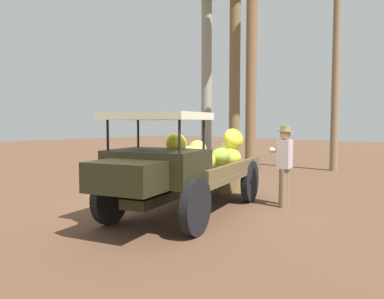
{
  "coord_description": "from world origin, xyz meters",
  "views": [
    {
      "loc": [
        5.27,
        5.14,
        1.73
      ],
      "look_at": [
        -0.37,
        0.17,
        1.2
      ],
      "focal_mm": 36.15,
      "sensor_mm": 36.0,
      "label": 1
    }
  ],
  "objects": [
    {
      "name": "truck",
      "position": [
        0.05,
        0.31,
        0.91
      ],
      "size": [
        4.66,
        2.73,
        1.89
      ],
      "rotation": [
        0.0,
        0.0,
        0.28
      ],
      "color": "black",
      "rests_on": "ground"
    },
    {
      "name": "wooden_crate",
      "position": [
        -2.32,
        -0.51,
        0.25
      ],
      "size": [
        0.68,
        0.63,
        0.51
      ],
      "primitive_type": "cube",
      "rotation": [
        0.0,
        0.0,
        2.82
      ],
      "color": "olive",
      "rests_on": "ground"
    },
    {
      "name": "ground_plane",
      "position": [
        0.0,
        0.0,
        0.0
      ],
      "size": [
        60.0,
        60.0,
        0.0
      ],
      "primitive_type": "plane",
      "color": "brown"
    },
    {
      "name": "farmer",
      "position": [
        -1.88,
        1.36,
        0.94
      ],
      "size": [
        0.53,
        0.49,
        1.65
      ],
      "rotation": [
        0.0,
        0.0,
        -1.33
      ],
      "color": "#83664B",
      "rests_on": "ground"
    }
  ]
}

